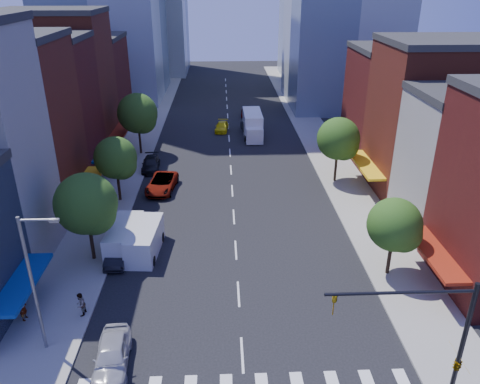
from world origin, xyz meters
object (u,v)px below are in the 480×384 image
object	(u,v)px
parked_car_third	(162,183)
parked_car_front	(112,355)
traffic_car_far	(247,112)
pedestrian_near	(23,308)
parked_car_second	(118,252)
cargo_van_near	(144,241)
parked_car_rear	(151,164)
cargo_van_far	(124,239)
taxi	(222,127)
traffic_car_oncoming	(248,126)
pedestrian_far	(81,304)
box_truck	(253,125)

from	to	relation	value
parked_car_third	parked_car_front	bearing A→B (deg)	-83.73
traffic_car_far	pedestrian_near	size ratio (longest dim) A/B	2.50
parked_car_second	cargo_van_near	world-z (taller)	cargo_van_near
parked_car_front	cargo_van_near	bearing A→B (deg)	85.22
parked_car_rear	cargo_van_far	bearing A→B (deg)	-92.04
taxi	traffic_car_oncoming	world-z (taller)	traffic_car_oncoming
parked_car_third	parked_car_rear	world-z (taller)	parked_car_third
cargo_van_near	cargo_van_far	size ratio (longest dim) A/B	1.01
taxi	pedestrian_far	distance (m)	42.79
pedestrian_far	traffic_car_far	bearing A→B (deg)	170.00
traffic_car_far	traffic_car_oncoming	bearing A→B (deg)	91.66
parked_car_rear	taxi	xyz separation A→B (m)	(8.50, 15.10, -0.06)
parked_car_third	box_truck	bearing A→B (deg)	66.14
parked_car_second	box_truck	bearing A→B (deg)	67.88
parked_car_rear	cargo_van_near	bearing A→B (deg)	-86.92
cargo_van_near	box_truck	size ratio (longest dim) A/B	0.69
traffic_car_oncoming	pedestrian_far	world-z (taller)	pedestrian_far
traffic_car_far	box_truck	size ratio (longest dim) A/B	0.55
parked_car_second	box_truck	world-z (taller)	box_truck
box_truck	pedestrian_far	xyz separation A→B (m)	(-14.03, -39.12, -0.60)
parked_car_third	traffic_car_far	distance (m)	31.11
cargo_van_far	pedestrian_near	xyz separation A→B (m)	(-5.06, -8.54, -0.10)
cargo_van_near	pedestrian_near	world-z (taller)	cargo_van_near
cargo_van_far	traffic_car_oncoming	xyz separation A→B (m)	(12.09, 32.86, -0.34)
traffic_car_oncoming	pedestrian_near	size ratio (longest dim) A/B	2.72
taxi	parked_car_second	bearing A→B (deg)	-97.82
traffic_car_oncoming	traffic_car_far	xyz separation A→B (m)	(0.27, 8.60, -0.04)
traffic_car_far	cargo_van_far	bearing A→B (deg)	76.82
traffic_car_far	cargo_van_near	bearing A→B (deg)	79.13
parked_car_third	box_truck	distance (m)	21.63
cargo_van_near	box_truck	world-z (taller)	box_truck
cargo_van_near	box_truck	distance (m)	33.16
box_truck	pedestrian_far	size ratio (longest dim) A/B	4.98
parked_car_second	traffic_car_far	distance (m)	44.63
taxi	traffic_car_oncoming	bearing A→B (deg)	-2.83
parked_car_rear	traffic_car_oncoming	size ratio (longest dim) A/B	0.97
taxi	traffic_car_far	xyz separation A→B (m)	(4.16, 8.00, 0.14)
cargo_van_far	traffic_car_far	size ratio (longest dim) A/B	1.24
cargo_van_near	pedestrian_far	distance (m)	8.41
traffic_car_far	parked_car_front	bearing A→B (deg)	82.20
parked_car_rear	cargo_van_far	distance (m)	18.36
parked_car_front	parked_car_rear	distance (m)	31.18
parked_car_rear	box_truck	xyz separation A→B (m)	(12.93, 12.53, 0.88)
parked_car_third	taxi	distance (m)	22.20
parked_car_rear	parked_car_second	bearing A→B (deg)	-92.97
parked_car_rear	parked_car_front	bearing A→B (deg)	-89.48
parked_car_front	pedestrian_far	world-z (taller)	pedestrian_far
parked_car_rear	parked_car_third	bearing A→B (deg)	-74.88
box_truck	taxi	bearing A→B (deg)	149.38
taxi	traffic_car_oncoming	size ratio (longest dim) A/B	0.89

